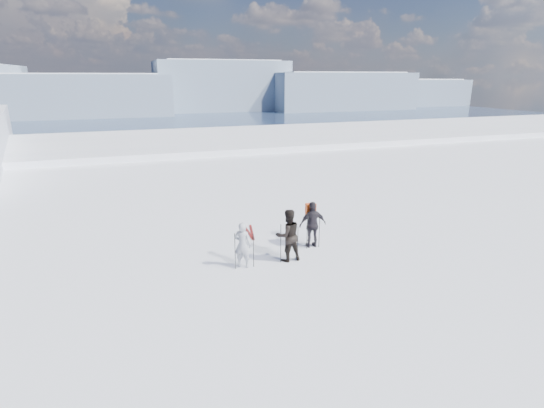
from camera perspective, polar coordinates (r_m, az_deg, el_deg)
The scene contains 8 objects.
lake_basin at distance 42.79m, azimuth -9.13°, elevation -0.48°, with size 820.00×820.00×71.62m.
far_mountain_range at distance 466.73m, azimuth -15.27°, elevation 14.58°, with size 770.00×110.00×53.00m.
skier_grey at distance 13.90m, azimuth -3.96°, elevation -5.50°, with size 0.57×0.37×1.55m, color #9FA2AE.
skier_dark at distance 14.32m, azimuth 2.16°, elevation -4.22°, with size 0.88×0.69×1.82m, color black.
skier_pack at distance 15.52m, azimuth 5.49°, elevation -2.77°, with size 1.01×0.42×1.72m, color black.
backpack at distance 15.41m, azimuth 5.28°, elevation 1.49°, with size 0.37×0.21×0.54m, color #E84D15.
ski_poles at distance 14.55m, azimuth 1.59°, elevation -5.06°, with size 3.40×0.85×1.36m.
skis_loose at distance 17.14m, azimuth -2.94°, elevation -3.82°, with size 0.46×1.70×0.03m.
Camera 1 is at (-6.90, -10.33, 6.04)m, focal length 28.00 mm.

